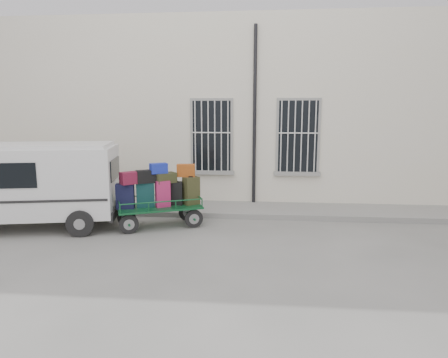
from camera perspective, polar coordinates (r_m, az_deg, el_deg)
ground at (r=10.14m, az=-1.53°, el=-7.69°), size 80.00×80.00×0.00m
building at (r=15.15m, az=0.93°, el=9.55°), size 24.00×5.15×6.00m
sidewalk at (r=12.22m, az=-0.30°, el=-4.30°), size 24.00×1.70×0.15m
luggage_cart at (r=10.56m, az=-9.25°, el=-2.06°), size 2.53×1.76×1.69m
van at (r=11.43m, az=-26.00°, el=-0.18°), size 4.65×2.69×2.20m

